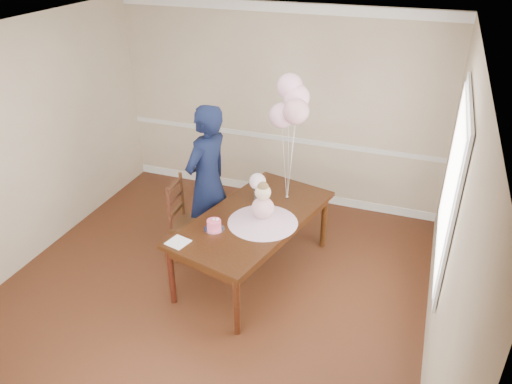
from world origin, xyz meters
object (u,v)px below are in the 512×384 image
at_px(dining_chair_seat, 193,225).
at_px(woman, 207,182).
at_px(birthday_cake, 214,225).
at_px(dining_table_top, 254,218).

height_order(dining_chair_seat, woman, woman).
relative_size(birthday_cake, woman, 0.08).
relative_size(dining_table_top, dining_chair_seat, 4.51).
bearing_deg(woman, birthday_cake, 43.85).
distance_m(dining_table_top, dining_chair_seat, 0.81).
relative_size(dining_table_top, birthday_cake, 13.33).
distance_m(dining_table_top, woman, 0.74).
bearing_deg(woman, dining_chair_seat, -8.82).
relative_size(birthday_cake, dining_chair_seat, 0.34).
bearing_deg(dining_table_top, dining_chair_seat, -168.17).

